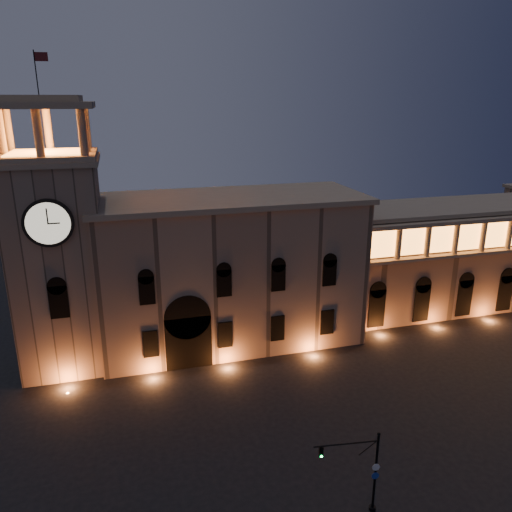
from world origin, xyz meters
TOP-DOWN VIEW (x-y plane):
  - ground at (0.00, 0.00)m, footprint 160.00×160.00m
  - government_building at (-2.08, 21.93)m, footprint 30.80×12.80m
  - clock_tower at (-20.50, 20.98)m, footprint 9.80×9.80m
  - colonnade_wing at (32.00, 23.92)m, footprint 40.60×11.50m
  - traffic_light at (0.95, -7.03)m, footprint 4.76×0.90m

SIDE VIEW (x-z plane):
  - ground at x=0.00m, z-range 0.00..0.00m
  - traffic_light at x=0.95m, z-range 0.17..6.73m
  - colonnade_wing at x=32.00m, z-range 0.08..14.58m
  - government_building at x=-2.08m, z-range -0.03..17.57m
  - clock_tower at x=-20.50m, z-range -3.70..28.70m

